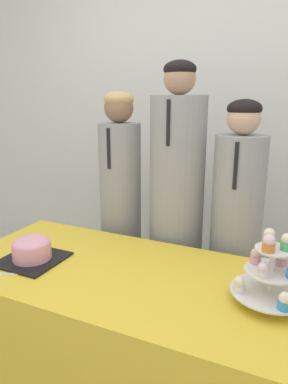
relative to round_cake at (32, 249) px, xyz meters
name	(u,v)px	position (x,y,z in m)	size (l,w,h in m)	color
wall_back	(213,113)	(0.46, 1.39, 0.56)	(9.00, 0.06, 2.70)	silver
table	(131,346)	(0.46, 0.08, -0.42)	(1.59, 0.72, 0.73)	yellow
round_cake	(32,249)	(0.00, 0.00, 0.00)	(0.26, 0.26, 0.11)	black
cupcake_stand	(272,271)	(1.01, 0.10, 0.07)	(0.28, 0.28, 0.27)	silver
student_0	(121,223)	(0.12, 0.63, -0.07)	(0.24, 0.25, 1.49)	#939399
student_1	(176,223)	(0.47, 0.63, -0.01)	(0.30, 0.30, 1.63)	#939399
student_2	(234,247)	(0.79, 0.63, -0.10)	(0.26, 0.26, 1.44)	#939399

